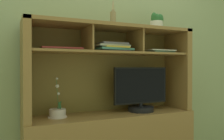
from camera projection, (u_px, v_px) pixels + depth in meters
The scene contains 9 objects.
back_wall at pixel (102, 31), 2.44m from camera, with size 6.00×0.02×2.80m, color #91A06C.
media_console at pixel (112, 129), 2.23m from camera, with size 1.60×0.47×1.41m.
tv_monitor at pixel (141, 93), 2.32m from camera, with size 0.58×0.26×0.43m.
potted_orchid at pixel (57, 113), 2.04m from camera, with size 0.16×0.16×0.35m.
magazine_stack_left at pixel (158, 51), 2.39m from camera, with size 0.30×0.25×0.03m.
magazine_stack_centre at pixel (112, 48), 2.20m from camera, with size 0.36×0.28×0.08m.
magazine_stack_right at pixel (60, 49), 2.03m from camera, with size 0.34×0.24×0.02m.
diffuser_bottle at pixel (113, 18), 2.19m from camera, with size 0.05×0.05×0.32m.
potted_succulent at pixel (157, 23), 2.45m from camera, with size 0.16×0.15×0.18m.
Camera 1 is at (-0.92, -2.02, 1.03)m, focal length 37.70 mm.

